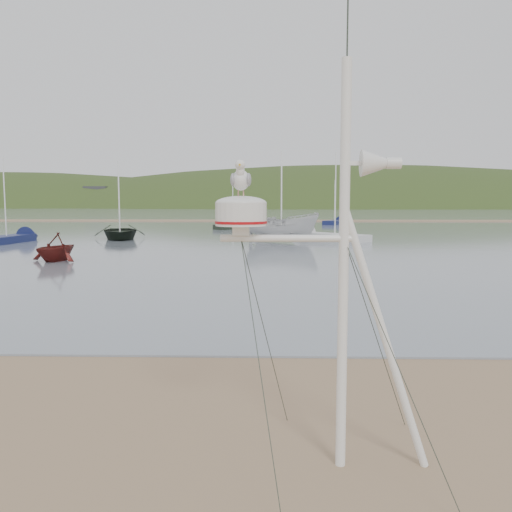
{
  "coord_description": "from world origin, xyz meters",
  "views": [
    {
      "loc": [
        2.54,
        -5.98,
        2.98
      ],
      "look_at": [
        2.37,
        1.0,
        2.25
      ],
      "focal_mm": 38.0,
      "sensor_mm": 36.0,
      "label": 1
    }
  ],
  "objects_px": {
    "boat_red": "(55,234)",
    "boat_white": "(281,204)",
    "mast_rig": "(337,353)",
    "sailboat_white_near": "(315,236)",
    "sailboat_blue_far": "(338,222)",
    "sailboat_dark_mid": "(242,226)",
    "boat_dark": "(119,203)",
    "sailboat_blue_near": "(20,238)"
  },
  "relations": [
    {
      "from": "mast_rig",
      "to": "sailboat_blue_near",
      "type": "bearing_deg",
      "value": 119.84
    },
    {
      "from": "sailboat_dark_mid",
      "to": "sailboat_white_near",
      "type": "bearing_deg",
      "value": -67.79
    },
    {
      "from": "boat_dark",
      "to": "sailboat_white_near",
      "type": "distance_m",
      "value": 14.88
    },
    {
      "from": "boat_white",
      "to": "boat_red",
      "type": "bearing_deg",
      "value": 147.84
    },
    {
      "from": "sailboat_white_near",
      "to": "sailboat_blue_near",
      "type": "relative_size",
      "value": 1.06
    },
    {
      "from": "boat_red",
      "to": "sailboat_blue_far",
      "type": "bearing_deg",
      "value": 84.15
    },
    {
      "from": "mast_rig",
      "to": "sailboat_blue_near",
      "type": "distance_m",
      "value": 37.2
    },
    {
      "from": "boat_dark",
      "to": "sailboat_dark_mid",
      "type": "distance_m",
      "value": 17.83
    },
    {
      "from": "mast_rig",
      "to": "boat_dark",
      "type": "height_order",
      "value": "boat_dark"
    },
    {
      "from": "sailboat_white_near",
      "to": "boat_white",
      "type": "bearing_deg",
      "value": -137.64
    },
    {
      "from": "sailboat_white_near",
      "to": "sailboat_blue_far",
      "type": "bearing_deg",
      "value": 79.08
    },
    {
      "from": "mast_rig",
      "to": "sailboat_white_near",
      "type": "distance_m",
      "value": 34.87
    },
    {
      "from": "sailboat_blue_near",
      "to": "sailboat_dark_mid",
      "type": "distance_m",
      "value": 23.25
    },
    {
      "from": "sailboat_white_near",
      "to": "sailboat_blue_far",
      "type": "distance_m",
      "value": 26.56
    },
    {
      "from": "sailboat_blue_near",
      "to": "sailboat_dark_mid",
      "type": "bearing_deg",
      "value": 49.94
    },
    {
      "from": "mast_rig",
      "to": "sailboat_dark_mid",
      "type": "xyz_separation_m",
      "value": [
        -3.54,
        50.06,
        -1.0
      ]
    },
    {
      "from": "mast_rig",
      "to": "sailboat_blue_far",
      "type": "height_order",
      "value": "mast_rig"
    },
    {
      "from": "boat_red",
      "to": "sailboat_blue_near",
      "type": "xyz_separation_m",
      "value": [
        -7.5,
        12.43,
        -1.05
      ]
    },
    {
      "from": "sailboat_dark_mid",
      "to": "boat_white",
      "type": "bearing_deg",
      "value": -78.35
    },
    {
      "from": "mast_rig",
      "to": "boat_red",
      "type": "distance_m",
      "value": 22.67
    },
    {
      "from": "boat_white",
      "to": "boat_dark",
      "type": "bearing_deg",
      "value": 89.22
    },
    {
      "from": "sailboat_blue_far",
      "to": "sailboat_blue_near",
      "type": "bearing_deg",
      "value": -132.56
    },
    {
      "from": "mast_rig",
      "to": "sailboat_blue_far",
      "type": "relative_size",
      "value": 0.94
    },
    {
      "from": "boat_dark",
      "to": "sailboat_blue_near",
      "type": "height_order",
      "value": "sailboat_blue_near"
    },
    {
      "from": "boat_red",
      "to": "sailboat_dark_mid",
      "type": "bearing_deg",
      "value": 94.84
    },
    {
      "from": "boat_red",
      "to": "sailboat_white_near",
      "type": "xyz_separation_m",
      "value": [
        13.71,
        14.93,
        -1.05
      ]
    },
    {
      "from": "sailboat_dark_mid",
      "to": "sailboat_blue_far",
      "type": "bearing_deg",
      "value": 43.7
    },
    {
      "from": "boat_white",
      "to": "sailboat_dark_mid",
      "type": "distance_m",
      "value": 18.21
    },
    {
      "from": "boat_red",
      "to": "sailboat_dark_mid",
      "type": "xyz_separation_m",
      "value": [
        7.46,
        30.23,
        -1.05
      ]
    },
    {
      "from": "sailboat_white_near",
      "to": "boat_dark",
      "type": "bearing_deg",
      "value": -179.14
    },
    {
      "from": "sailboat_white_near",
      "to": "sailboat_blue_near",
      "type": "bearing_deg",
      "value": -173.3
    },
    {
      "from": "boat_dark",
      "to": "boat_white",
      "type": "xyz_separation_m",
      "value": [
        12.08,
        -2.16,
        -0.03
      ]
    },
    {
      "from": "sailboat_blue_far",
      "to": "boat_white",
      "type": "bearing_deg",
      "value": -105.02
    },
    {
      "from": "boat_dark",
      "to": "sailboat_white_near",
      "type": "relative_size",
      "value": 0.78
    },
    {
      "from": "boat_dark",
      "to": "sailboat_dark_mid",
      "type": "bearing_deg",
      "value": 46.01
    },
    {
      "from": "boat_red",
      "to": "boat_white",
      "type": "relative_size",
      "value": 0.5
    },
    {
      "from": "sailboat_dark_mid",
      "to": "mast_rig",
      "type": "bearing_deg",
      "value": -85.95
    },
    {
      "from": "boat_red",
      "to": "sailboat_blue_far",
      "type": "height_order",
      "value": "sailboat_blue_far"
    },
    {
      "from": "mast_rig",
      "to": "boat_red",
      "type": "xyz_separation_m",
      "value": [
        -11.0,
        19.82,
        0.05
      ]
    },
    {
      "from": "boat_red",
      "to": "sailboat_blue_far",
      "type": "distance_m",
      "value": 45.1
    },
    {
      "from": "boat_dark",
      "to": "boat_white",
      "type": "distance_m",
      "value": 12.27
    },
    {
      "from": "sailboat_blue_near",
      "to": "boat_white",
      "type": "bearing_deg",
      "value": 0.36
    }
  ]
}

